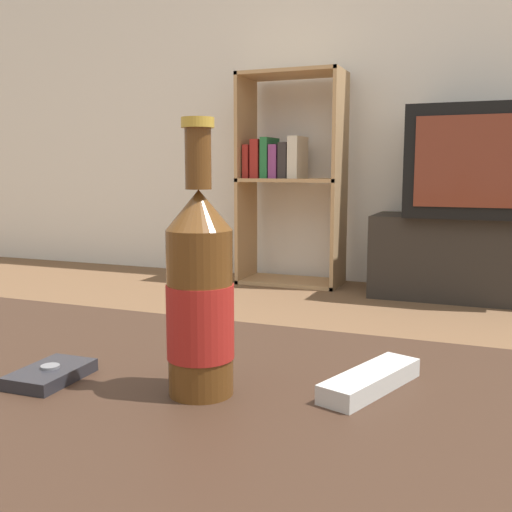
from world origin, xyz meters
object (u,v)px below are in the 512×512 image
(television, at_px, (473,162))
(beer_bottle, at_px, (200,296))
(remote_control, at_px, (371,380))
(bookshelf, at_px, (287,173))
(cell_phone, at_px, (51,374))
(tv_stand, at_px, (468,258))

(television, xyz_separation_m, beer_bottle, (-0.15, -2.65, -0.16))
(remote_control, bearing_deg, bookshelf, 130.15)
(television, distance_m, cell_phone, 2.71)
(tv_stand, distance_m, cell_phone, 2.71)
(television, xyz_separation_m, remote_control, (0.01, -2.57, -0.26))
(bookshelf, relative_size, cell_phone, 12.57)
(bookshelf, bearing_deg, beer_bottle, -72.72)
(tv_stand, bearing_deg, television, -90.00)
(cell_phone, height_order, remote_control, remote_control)
(bookshelf, bearing_deg, television, -3.51)
(tv_stand, xyz_separation_m, cell_phone, (-0.32, -2.68, 0.22))
(bookshelf, distance_m, beer_bottle, 2.84)
(tv_stand, relative_size, beer_bottle, 3.39)
(bookshelf, bearing_deg, tv_stand, -3.29)
(tv_stand, bearing_deg, beer_bottle, -93.29)
(television, distance_m, bookshelf, 1.00)
(tv_stand, height_order, beer_bottle, beer_bottle)
(bookshelf, xyz_separation_m, cell_phone, (0.67, -2.74, -0.20))
(bookshelf, xyz_separation_m, beer_bottle, (0.84, -2.71, -0.11))
(beer_bottle, xyz_separation_m, cell_phone, (-0.17, -0.03, -0.10))
(remote_control, bearing_deg, television, 109.49)
(bookshelf, height_order, cell_phone, bookshelf)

